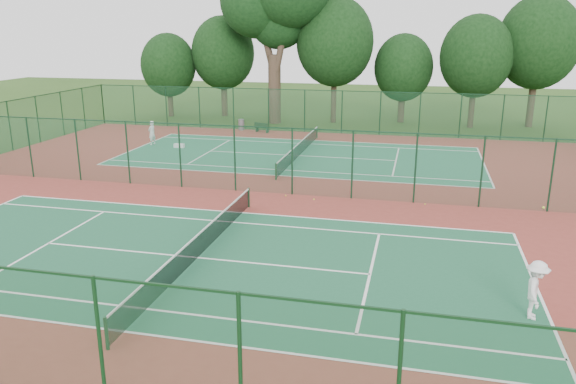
% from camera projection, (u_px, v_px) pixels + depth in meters
% --- Properties ---
extents(ground, '(120.00, 120.00, 0.00)m').
position_uv_depth(ground, '(264.00, 192.00, 29.43)').
color(ground, '#284917').
rests_on(ground, ground).
extents(red_pad, '(40.00, 36.00, 0.01)m').
position_uv_depth(red_pad, '(264.00, 192.00, 29.43)').
color(red_pad, maroon).
rests_on(red_pad, ground).
extents(court_near, '(23.77, 10.97, 0.01)m').
position_uv_depth(court_near, '(198.00, 258.00, 21.02)').
color(court_near, '#1B5739').
rests_on(court_near, red_pad).
extents(court_far, '(23.77, 10.97, 0.01)m').
position_uv_depth(court_far, '(300.00, 156.00, 37.83)').
color(court_far, '#216B48').
rests_on(court_far, red_pad).
extents(fence_north, '(40.00, 0.09, 3.50)m').
position_uv_depth(fence_north, '(323.00, 111.00, 45.74)').
color(fence_north, '#194B2C').
rests_on(fence_north, ground).
extents(fence_south, '(40.00, 0.09, 3.50)m').
position_uv_depth(fence_south, '(37.00, 342.00, 12.13)').
color(fence_south, '#164425').
rests_on(fence_south, ground).
extents(fence_divider, '(40.00, 0.09, 3.50)m').
position_uv_depth(fence_divider, '(263.00, 160.00, 28.93)').
color(fence_divider, '#17472C').
rests_on(fence_divider, ground).
extents(tennis_net_near, '(0.10, 12.90, 0.97)m').
position_uv_depth(tennis_net_near, '(198.00, 245.00, 20.87)').
color(tennis_net_near, '#153B21').
rests_on(tennis_net_near, ground).
extents(tennis_net_far, '(0.10, 12.90, 0.97)m').
position_uv_depth(tennis_net_far, '(300.00, 148.00, 37.68)').
color(tennis_net_far, '#163D1E').
rests_on(tennis_net_far, ground).
extents(player_near, '(0.83, 1.24, 1.80)m').
position_uv_depth(player_near, '(536.00, 290.00, 16.43)').
color(player_near, white).
rests_on(player_near, court_near).
extents(player_far, '(0.58, 0.73, 1.74)m').
position_uv_depth(player_far, '(152.00, 133.00, 41.21)').
color(player_far, white).
rests_on(player_far, court_far).
extents(trash_bin, '(0.54, 0.54, 0.91)m').
position_uv_depth(trash_bin, '(241.00, 125.00, 47.26)').
color(trash_bin, slate).
rests_on(trash_bin, red_pad).
extents(bench, '(1.36, 0.79, 0.81)m').
position_uv_depth(bench, '(262.00, 127.00, 46.24)').
color(bench, black).
rests_on(bench, red_pad).
extents(kit_bag, '(0.76, 0.30, 0.28)m').
position_uv_depth(kit_bag, '(179.00, 146.00, 40.39)').
color(kit_bag, white).
rests_on(kit_bag, red_pad).
extents(stray_ball_a, '(0.07, 0.07, 0.07)m').
position_uv_depth(stray_ball_a, '(314.00, 199.00, 28.10)').
color(stray_ball_a, yellow).
rests_on(stray_ball_a, red_pad).
extents(stray_ball_b, '(0.06, 0.06, 0.06)m').
position_uv_depth(stray_ball_b, '(425.00, 204.00, 27.36)').
color(stray_ball_b, '#AFD130').
rests_on(stray_ball_b, red_pad).
extents(stray_ball_c, '(0.07, 0.07, 0.07)m').
position_uv_depth(stray_ball_c, '(286.00, 196.00, 28.73)').
color(stray_ball_c, gold).
rests_on(stray_ball_c, red_pad).
extents(big_tree, '(9.78, 7.16, 15.02)m').
position_uv_depth(big_tree, '(276.00, 0.00, 48.19)').
color(big_tree, '#3B2B20').
rests_on(big_tree, ground).
extents(evergreen_row, '(39.00, 5.00, 12.00)m').
position_uv_depth(evergreen_row, '(340.00, 121.00, 51.96)').
color(evergreen_row, black).
rests_on(evergreen_row, ground).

